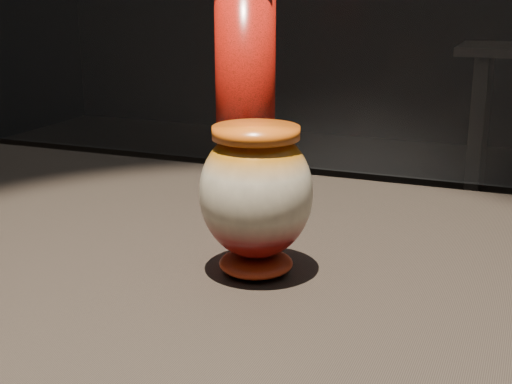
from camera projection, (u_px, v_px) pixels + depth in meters
main_vase at (256, 195)px, 0.84m from camera, size 0.17×0.17×0.18m
tall_vase at (245, 99)px, 1.09m from camera, size 0.14×0.14×0.35m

